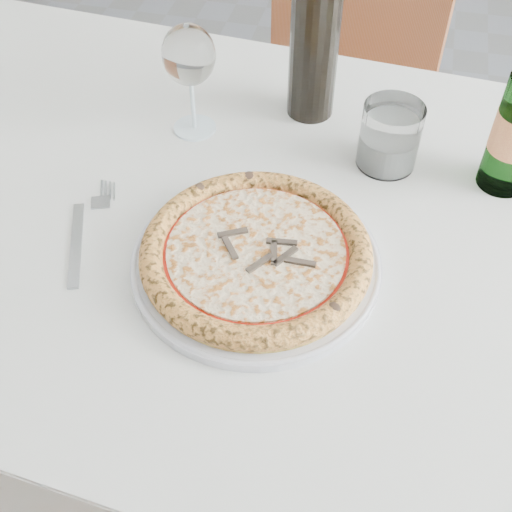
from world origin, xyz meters
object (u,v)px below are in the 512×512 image
object	(u,v)px
chair_far	(338,72)
pizza	(256,253)
dining_table	(271,254)
wine_bottle	(315,38)
plate	(256,262)
tumbler	(389,140)
wine_glass	(189,58)

from	to	relation	value
chair_far	pizza	xyz separation A→B (m)	(-0.00, -0.85, 0.25)
dining_table	wine_bottle	xyz separation A→B (m)	(0.01, 0.26, 0.22)
pizza	dining_table	bearing A→B (deg)	90.00
plate	pizza	world-z (taller)	pizza
chair_far	tumbler	size ratio (longest dim) A/B	9.23
dining_table	plate	world-z (taller)	plate
plate	pizza	size ratio (longest dim) A/B	1.09
pizza	wine_bottle	world-z (taller)	wine_bottle
wine_glass	wine_bottle	bearing A→B (deg)	28.10
chair_far	plate	distance (m)	0.88
dining_table	wine_glass	bearing A→B (deg)	134.84
wine_bottle	plate	bearing A→B (deg)	-91.13
dining_table	wine_bottle	bearing A→B (deg)	88.43
wine_glass	chair_far	bearing A→B (deg)	73.75
plate	wine_glass	world-z (taller)	wine_glass
wine_glass	tumbler	size ratio (longest dim) A/B	1.78
dining_table	pizza	xyz separation A→B (m)	(-0.00, -0.10, 0.11)
tumbler	wine_bottle	bearing A→B (deg)	142.10
plate	wine_bottle	world-z (taller)	wine_bottle
tumbler	wine_bottle	size ratio (longest dim) A/B	0.32
plate	pizza	xyz separation A→B (m)	(-0.00, -0.00, 0.02)
dining_table	tumbler	distance (m)	0.24
tumbler	chair_far	bearing A→B (deg)	103.31
wine_bottle	wine_glass	bearing A→B (deg)	-151.90
tumbler	wine_glass	bearing A→B (deg)	177.33
wine_bottle	pizza	bearing A→B (deg)	-91.14
dining_table	wine_bottle	size ratio (longest dim) A/B	5.06
pizza	tumbler	size ratio (longest dim) A/B	2.98
plate	wine_glass	size ratio (longest dim) A/B	1.82
dining_table	tumbler	bearing A→B (deg)	46.55
dining_table	chair_far	xyz separation A→B (m)	(0.00, 0.75, -0.14)
plate	wine_glass	bearing A→B (deg)	121.84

